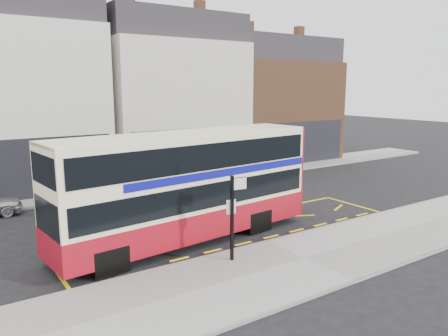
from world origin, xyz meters
TOP-DOWN VIEW (x-y plane):
  - ground at (0.00, 0.00)m, footprint 120.00×120.00m
  - pavement at (0.00, -2.30)m, footprint 40.00×4.00m
  - kerb at (0.00, -0.38)m, footprint 40.00×0.15m
  - far_pavement at (0.00, 11.00)m, footprint 50.00×3.00m
  - road_markings at (0.00, 1.60)m, footprint 14.00×3.40m
  - terrace_left at (-5.50, 14.99)m, footprint 8.00×8.01m
  - terrace_green_shop at (3.50, 14.99)m, footprint 9.00×8.01m
  - terrace_right at (12.50, 14.99)m, footprint 9.00×8.01m
  - double_decker_bus at (-2.15, 1.65)m, footprint 10.39×3.37m
  - bus_stop_post at (-2.03, -1.09)m, footprint 0.69×0.17m
  - car_grey at (0.06, 8.31)m, footprint 3.91×1.48m
  - car_white at (6.05, 9.00)m, footprint 5.32×2.89m
  - street_tree_right at (6.20, 12.24)m, footprint 2.42×2.42m

SIDE VIEW (x-z plane):
  - ground at x=0.00m, z-range 0.00..0.00m
  - road_markings at x=0.00m, z-range 0.00..0.01m
  - pavement at x=0.00m, z-range 0.00..0.15m
  - kerb at x=0.00m, z-range 0.00..0.15m
  - far_pavement at x=0.00m, z-range 0.00..0.15m
  - car_grey at x=0.06m, z-range 0.00..1.27m
  - car_white at x=6.05m, z-range 0.00..1.46m
  - bus_stop_post at x=-2.03m, z-range 0.44..3.24m
  - double_decker_bus at x=-2.15m, z-range 0.10..4.18m
  - street_tree_right at x=6.20m, z-range 0.95..6.18m
  - terrace_right at x=12.50m, z-range -0.58..9.72m
  - terrace_green_shop at x=3.50m, z-range -0.58..10.72m
  - terrace_left at x=-5.50m, z-range -0.58..11.22m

